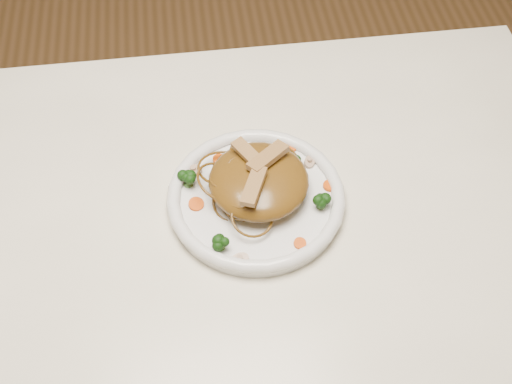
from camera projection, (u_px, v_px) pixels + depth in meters
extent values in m
cube|color=white|center=(206.00, 242.00, 0.98)|extent=(1.20, 0.80, 0.04)
cylinder|color=brown|center=(439.00, 185.00, 1.53)|extent=(0.06, 0.06, 0.71)
cylinder|color=white|center=(256.00, 201.00, 0.99)|extent=(0.26, 0.26, 0.02)
ellipsoid|color=brown|center=(259.00, 181.00, 0.97)|extent=(0.17, 0.17, 0.05)
cube|color=#9D7F4A|center=(268.00, 157.00, 0.96)|extent=(0.07, 0.06, 0.01)
cube|color=#9D7F4A|center=(249.00, 154.00, 0.96)|extent=(0.05, 0.06, 0.01)
cube|color=#9D7F4A|center=(254.00, 186.00, 0.92)|extent=(0.05, 0.07, 0.01)
cylinder|color=#EF4F08|center=(290.00, 147.00, 1.04)|extent=(0.02, 0.02, 0.00)
cylinder|color=#EF4F08|center=(196.00, 204.00, 0.97)|extent=(0.02, 0.02, 0.00)
cylinder|color=#EF4F08|center=(330.00, 186.00, 1.00)|extent=(0.03, 0.03, 0.00)
cylinder|color=#EF4F08|center=(219.00, 159.00, 1.03)|extent=(0.02, 0.02, 0.00)
cylinder|color=#EF4F08|center=(300.00, 243.00, 0.93)|extent=(0.02, 0.02, 0.00)
cylinder|color=beige|center=(240.00, 260.00, 0.91)|extent=(0.03, 0.03, 0.01)
cylinder|color=beige|center=(309.00, 162.00, 1.02)|extent=(0.03, 0.03, 0.01)
cylinder|color=beige|center=(193.00, 170.00, 1.01)|extent=(0.03, 0.03, 0.01)
cylinder|color=beige|center=(282.00, 155.00, 1.03)|extent=(0.03, 0.03, 0.01)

